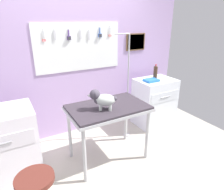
{
  "coord_description": "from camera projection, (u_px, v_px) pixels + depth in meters",
  "views": [
    {
      "loc": [
        -1.07,
        -1.8,
        1.87
      ],
      "look_at": [
        0.12,
        0.32,
        0.94
      ],
      "focal_mm": 32.04,
      "sensor_mm": 36.0,
      "label": 1
    }
  ],
  "objects": [
    {
      "name": "ground",
      "position": [
        116.0,
        172.0,
        2.63
      ],
      "size": [
        4.4,
        4.0,
        0.04
      ],
      "primitive_type": "cube",
      "color": "#B7B2A0"
    },
    {
      "name": "rear_wall_panel",
      "position": [
        77.0,
        65.0,
        3.25
      ],
      "size": [
        4.0,
        0.11,
        2.3
      ],
      "color": "#BA9ACF",
      "rests_on": "ground"
    },
    {
      "name": "grooming_table",
      "position": [
        108.0,
        111.0,
        2.63
      ],
      "size": [
        1.04,
        0.66,
        0.8
      ],
      "color": "#B7B7BC",
      "rests_on": "ground"
    },
    {
      "name": "grooming_arm",
      "position": [
        127.0,
        92.0,
        3.14
      ],
      "size": [
        0.3,
        0.11,
        1.68
      ],
      "color": "#B7B7BC",
      "rests_on": "ground"
    },
    {
      "name": "dog",
      "position": [
        102.0,
        99.0,
        2.46
      ],
      "size": [
        0.34,
        0.27,
        0.26
      ],
      "color": "silver",
      "rests_on": "grooming_table"
    },
    {
      "name": "counter_left",
      "position": [
        2.0,
        146.0,
        2.38
      ],
      "size": [
        0.8,
        0.58,
        0.89
      ],
      "color": "white",
      "rests_on": "ground"
    },
    {
      "name": "cabinet_right",
      "position": [
        154.0,
        102.0,
        3.69
      ],
      "size": [
        0.68,
        0.54,
        0.86
      ],
      "color": "white",
      "rests_on": "ground"
    },
    {
      "name": "stool",
      "position": [
        36.0,
        187.0,
        1.75
      ],
      "size": [
        0.34,
        0.34,
        0.6
      ],
      "color": "#9E9EA3",
      "rests_on": "ground"
    },
    {
      "name": "soda_bottle",
      "position": [
        155.0,
        72.0,
        3.52
      ],
      "size": [
        0.07,
        0.07,
        0.26
      ],
      "color": "#452F1F",
      "rests_on": "cabinet_right"
    },
    {
      "name": "supply_tray",
      "position": [
        151.0,
        80.0,
        3.43
      ],
      "size": [
        0.24,
        0.18,
        0.04
      ],
      "color": "blue",
      "rests_on": "cabinet_right"
    }
  ]
}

